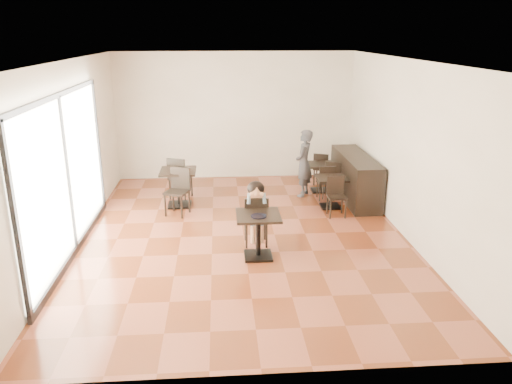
{
  "coord_description": "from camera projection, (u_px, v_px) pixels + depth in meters",
  "views": [
    {
      "loc": [
        -0.42,
        -8.67,
        3.66
      ],
      "look_at": [
        0.2,
        -0.45,
        1.0
      ],
      "focal_mm": 35.0,
      "sensor_mm": 36.0,
      "label": 1
    }
  ],
  "objects": [
    {
      "name": "floor",
      "position": [
        243.0,
        235.0,
        9.38
      ],
      "size": [
        6.0,
        8.0,
        0.01
      ],
      "primitive_type": "cube",
      "color": "brown",
      "rests_on": "ground"
    },
    {
      "name": "child",
      "position": [
        256.0,
        213.0,
        8.83
      ],
      "size": [
        0.42,
        0.58,
        1.17
      ],
      "primitive_type": null,
      "color": "slate",
      "rests_on": "child_chair"
    },
    {
      "name": "wall_left",
      "position": [
        71.0,
        155.0,
        8.68
      ],
      "size": [
        0.01,
        8.0,
        3.2
      ],
      "primitive_type": "cube",
      "color": "white",
      "rests_on": "floor"
    },
    {
      "name": "wall_right",
      "position": [
        407.0,
        150.0,
        9.11
      ],
      "size": [
        0.01,
        8.0,
        3.2
      ],
      "primitive_type": "cube",
      "color": "white",
      "rests_on": "floor"
    },
    {
      "name": "chair_mid_a",
      "position": [
        326.0,
        182.0,
        11.29
      ],
      "size": [
        0.37,
        0.37,
        0.82
      ],
      "primitive_type": null,
      "rotation": [
        0.0,
        0.0,
        3.14
      ],
      "color": "black",
      "rests_on": "floor"
    },
    {
      "name": "child_chair",
      "position": [
        256.0,
        220.0,
        8.87
      ],
      "size": [
        0.42,
        0.42,
        0.93
      ],
      "primitive_type": null,
      "rotation": [
        0.0,
        0.0,
        3.14
      ],
      "color": "black",
      "rests_on": "floor"
    },
    {
      "name": "chair_back_b",
      "position": [
        331.0,
        181.0,
        11.35
      ],
      "size": [
        0.48,
        0.48,
        0.81
      ],
      "primitive_type": null,
      "rotation": [
        0.0,
        0.0,
        -0.4
      ],
      "color": "black",
      "rests_on": "floor"
    },
    {
      "name": "cafe_table_back",
      "position": [
        321.0,
        177.0,
        11.89
      ],
      "size": [
        0.84,
        0.84,
        0.68
      ],
      "primitive_type": null,
      "rotation": [
        0.0,
        0.0,
        -0.4
      ],
      "color": "black",
      "rests_on": "floor"
    },
    {
      "name": "chair_back_a",
      "position": [
        322.0,
        169.0,
        12.4
      ],
      "size": [
        0.48,
        0.48,
        0.81
      ],
      "primitive_type": null,
      "rotation": [
        0.0,
        0.0,
        2.74
      ],
      "color": "black",
      "rests_on": "floor"
    },
    {
      "name": "wall_back",
      "position": [
        235.0,
        116.0,
        12.69
      ],
      "size": [
        6.0,
        0.01,
        3.2
      ],
      "primitive_type": "cube",
      "color": "white",
      "rests_on": "floor"
    },
    {
      "name": "chair_left_a",
      "position": [
        180.0,
        177.0,
        11.36
      ],
      "size": [
        0.57,
        0.57,
        0.97
      ],
      "primitive_type": null,
      "rotation": [
        0.0,
        0.0,
        2.76
      ],
      "color": "black",
      "rests_on": "floor"
    },
    {
      "name": "wall_front",
      "position": [
        262.0,
        243.0,
        5.1
      ],
      "size": [
        6.0,
        0.01,
        3.2
      ],
      "primitive_type": "cube",
      "color": "white",
      "rests_on": "floor"
    },
    {
      "name": "cafe_table_left",
      "position": [
        179.0,
        188.0,
        10.86
      ],
      "size": [
        0.99,
        0.99,
        0.81
      ],
      "primitive_type": null,
      "rotation": [
        0.0,
        0.0,
        -0.38
      ],
      "color": "black",
      "rests_on": "floor"
    },
    {
      "name": "ceiling",
      "position": [
        242.0,
        60.0,
        8.4
      ],
      "size": [
        6.0,
        8.0,
        0.01
      ],
      "primitive_type": "cube",
      "color": "white",
      "rests_on": "floor"
    },
    {
      "name": "adult_patron",
      "position": [
        304.0,
        163.0,
        11.43
      ],
      "size": [
        0.56,
        0.67,
        1.55
      ],
      "primitive_type": "imported",
      "rotation": [
        0.0,
        0.0,
        -1.97
      ],
      "color": "#39393F",
      "rests_on": "floor"
    },
    {
      "name": "cafe_table_mid",
      "position": [
        331.0,
        192.0,
        10.79
      ],
      "size": [
        0.64,
        0.64,
        0.68
      ],
      "primitive_type": null,
      "rotation": [
        0.0,
        0.0,
        -0.0
      ],
      "color": "black",
      "rests_on": "floor"
    },
    {
      "name": "plate",
      "position": [
        259.0,
        216.0,
        8.16
      ],
      "size": [
        0.26,
        0.26,
        0.02
      ],
      "primitive_type": "cylinder",
      "color": "black",
      "rests_on": "child_table"
    },
    {
      "name": "chair_mid_b",
      "position": [
        337.0,
        197.0,
        10.25
      ],
      "size": [
        0.37,
        0.37,
        0.82
      ],
      "primitive_type": null,
      "rotation": [
        0.0,
        0.0,
        -0.0
      ],
      "color": "black",
      "rests_on": "floor"
    },
    {
      "name": "child_table",
      "position": [
        258.0,
        236.0,
        8.37
      ],
      "size": [
        0.73,
        0.73,
        0.77
      ],
      "primitive_type": null,
      "color": "black",
      "rests_on": "floor"
    },
    {
      "name": "pizza_slice",
      "position": [
        257.0,
        194.0,
        8.52
      ],
      "size": [
        0.27,
        0.21,
        0.06
      ],
      "primitive_type": null,
      "color": "#D9C17D",
      "rests_on": "child"
    },
    {
      "name": "service_counter",
      "position": [
        355.0,
        177.0,
        11.32
      ],
      "size": [
        0.6,
        2.4,
        1.0
      ],
      "primitive_type": "cube",
      "color": "black",
      "rests_on": "floor"
    },
    {
      "name": "storefront_window",
      "position": [
        66.0,
        174.0,
        8.27
      ],
      "size": [
        0.04,
        4.5,
        2.6
      ],
      "primitive_type": "cube",
      "color": "white",
      "rests_on": "floor"
    },
    {
      "name": "chair_left_b",
      "position": [
        177.0,
        192.0,
        10.31
      ],
      "size": [
        0.57,
        0.57,
        0.97
      ],
      "primitive_type": null,
      "rotation": [
        0.0,
        0.0,
        -0.38
      ],
      "color": "black",
      "rests_on": "floor"
    }
  ]
}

